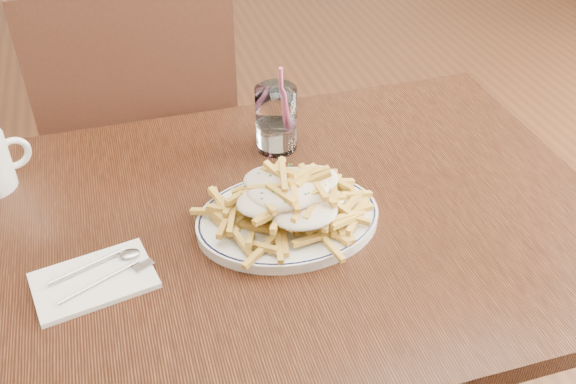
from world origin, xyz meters
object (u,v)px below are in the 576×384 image
object	(u,v)px
loaded_fries	(288,195)
table	(273,252)
fries_plate	(288,219)
water_glass	(276,123)
chair_far	(141,134)

from	to	relation	value
loaded_fries	table	bearing A→B (deg)	137.29
fries_plate	loaded_fries	xyz separation A→B (m)	(-0.00, 0.00, 0.05)
table	fries_plate	size ratio (longest dim) A/B	3.71
fries_plate	water_glass	bearing A→B (deg)	78.92
water_glass	chair_far	bearing A→B (deg)	120.88
table	chair_far	xyz separation A→B (m)	(-0.18, 0.64, -0.10)
fries_plate	water_glass	distance (m)	0.25
loaded_fries	chair_far	bearing A→B (deg)	107.35
table	chair_far	bearing A→B (deg)	106.07
table	water_glass	bearing A→B (deg)	72.55
table	chair_far	world-z (taller)	chair_far
table	loaded_fries	distance (m)	0.15
fries_plate	loaded_fries	bearing A→B (deg)	116.57
loaded_fries	fries_plate	bearing A→B (deg)	-63.43
loaded_fries	water_glass	bearing A→B (deg)	78.92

